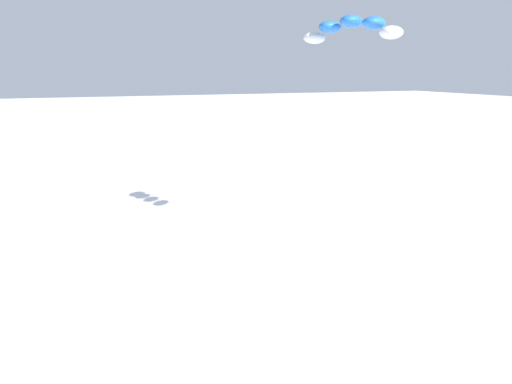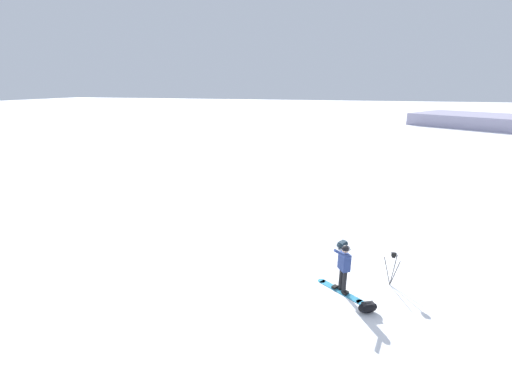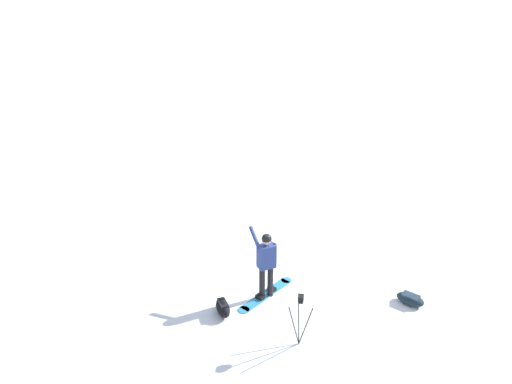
{
  "view_description": "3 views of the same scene",
  "coord_description": "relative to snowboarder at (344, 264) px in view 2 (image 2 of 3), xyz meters",
  "views": [
    {
      "loc": [
        5.27,
        0.98,
        8.82
      ],
      "look_at": [
        -3.39,
        4.0,
        5.59
      ],
      "focal_mm": 23.55,
      "sensor_mm": 36.0,
      "label": 1
    },
    {
      "loc": [
        -10.91,
        -0.51,
        6.63
      ],
      "look_at": [
        -2.06,
        2.07,
        3.71
      ],
      "focal_mm": 23.8,
      "sensor_mm": 36.0,
      "label": 2
    },
    {
      "loc": [
        0.38,
        -10.74,
        7.47
      ],
      "look_at": [
        -1.02,
        0.56,
        2.25
      ],
      "focal_mm": 36.22,
      "sensor_mm": 36.0,
      "label": 3
    }
  ],
  "objects": [
    {
      "name": "gear_bag_small",
      "position": [
        -0.9,
        -0.81,
        -0.86
      ],
      "size": [
        0.53,
        0.68,
        0.35
      ],
      "color": "black",
      "rests_on": "ground_plane"
    },
    {
      "name": "snowboarder",
      "position": [
        0.0,
        0.0,
        0.0
      ],
      "size": [
        0.7,
        0.58,
        1.74
      ],
      "color": "black",
      "rests_on": "ground_plane"
    },
    {
      "name": "gear_bag_large",
      "position": [
        3.41,
        0.13,
        -0.92
      ],
      "size": [
        0.76,
        0.66,
        0.24
      ],
      "color": "#192833",
      "rests_on": "ground_plane"
    },
    {
      "name": "camera_tripod",
      "position": [
        0.87,
        -1.6,
        -0.16
      ],
      "size": [
        0.51,
        0.51,
        1.23
      ],
      "color": "#262628",
      "rests_on": "ground_plane"
    },
    {
      "name": "ground_plane",
      "position": [
        0.64,
        0.52,
        -1.05
      ],
      "size": [
        300.0,
        300.0,
        0.0
      ],
      "primitive_type": "plane",
      "color": "white"
    },
    {
      "name": "snowboard",
      "position": [
        -0.01,
        0.05,
        -1.02
      ],
      "size": [
        1.16,
        1.58,
        0.1
      ],
      "color": "teal",
      "rests_on": "ground_plane"
    }
  ]
}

